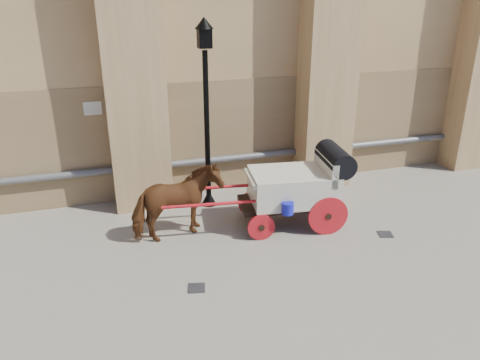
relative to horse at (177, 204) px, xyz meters
name	(u,v)px	position (x,y,z in m)	size (l,w,h in m)	color
ground	(217,271)	(0.46, -1.60, -0.82)	(90.00, 90.00, 0.00)	slate
horse	(177,204)	(0.00, 0.00, 0.00)	(0.88, 1.94, 1.64)	brown
carriage	(299,184)	(2.80, -0.18, 0.18)	(4.35, 1.69, 1.85)	black
street_lamp	(206,111)	(1.06, 1.47, 1.63)	(0.43, 0.43, 4.59)	black
drain_grate_near	(196,288)	(-0.04, -2.04, -0.81)	(0.32, 0.32, 0.01)	black
drain_grate_far	(385,234)	(4.49, -1.28, -0.81)	(0.32, 0.32, 0.01)	black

